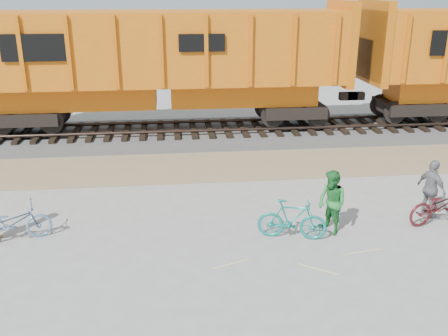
{
  "coord_description": "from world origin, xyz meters",
  "views": [
    {
      "loc": [
        -2.17,
        -10.12,
        5.58
      ],
      "look_at": [
        -0.9,
        1.5,
        1.38
      ],
      "focal_mm": 40.0,
      "sensor_mm": 36.0,
      "label": 1
    }
  ],
  "objects_px": {
    "person_man": "(332,203)",
    "hopper_car_center": "(162,62)",
    "bicycle_maroon": "(442,205)",
    "person_woman": "(431,189)",
    "bicycle_teal": "(292,219)",
    "bicycle_blue": "(12,223)"
  },
  "relations": [
    {
      "from": "person_woman",
      "to": "bicycle_teal",
      "type": "bearing_deg",
      "value": 84.36
    },
    {
      "from": "bicycle_teal",
      "to": "bicycle_maroon",
      "type": "xyz_separation_m",
      "value": [
        3.92,
        0.4,
        0.0
      ]
    },
    {
      "from": "bicycle_blue",
      "to": "person_man",
      "type": "distance_m",
      "value": 7.52
    },
    {
      "from": "person_man",
      "to": "bicycle_maroon",
      "type": "bearing_deg",
      "value": 70.54
    },
    {
      "from": "person_man",
      "to": "person_woman",
      "type": "xyz_separation_m",
      "value": [
        2.82,
        0.6,
        -0.02
      ]
    },
    {
      "from": "bicycle_maroon",
      "to": "person_woman",
      "type": "xyz_separation_m",
      "value": [
        -0.1,
        0.4,
        0.28
      ]
    },
    {
      "from": "bicycle_blue",
      "to": "bicycle_maroon",
      "type": "xyz_separation_m",
      "value": [
        10.42,
        -0.19,
        0.03
      ]
    },
    {
      "from": "bicycle_blue",
      "to": "person_man",
      "type": "bearing_deg",
      "value": -108.45
    },
    {
      "from": "hopper_car_center",
      "to": "person_man",
      "type": "bearing_deg",
      "value": -65.04
    },
    {
      "from": "hopper_car_center",
      "to": "bicycle_teal",
      "type": "height_order",
      "value": "hopper_car_center"
    },
    {
      "from": "person_man",
      "to": "hopper_car_center",
      "type": "bearing_deg",
      "value": -178.43
    },
    {
      "from": "hopper_car_center",
      "to": "bicycle_blue",
      "type": "xyz_separation_m",
      "value": [
        -3.52,
        -8.18,
        -2.55
      ]
    },
    {
      "from": "bicycle_teal",
      "to": "person_man",
      "type": "bearing_deg",
      "value": -63.41
    },
    {
      "from": "bicycle_teal",
      "to": "person_woman",
      "type": "height_order",
      "value": "person_woman"
    },
    {
      "from": "hopper_car_center",
      "to": "person_man",
      "type": "xyz_separation_m",
      "value": [
        3.99,
        -8.56,
        -2.22
      ]
    },
    {
      "from": "bicycle_teal",
      "to": "person_man",
      "type": "relative_size",
      "value": 1.04
    },
    {
      "from": "hopper_car_center",
      "to": "bicycle_maroon",
      "type": "distance_m",
      "value": 11.13
    },
    {
      "from": "bicycle_blue",
      "to": "bicycle_maroon",
      "type": "distance_m",
      "value": 10.42
    },
    {
      "from": "bicycle_blue",
      "to": "bicycle_teal",
      "type": "relative_size",
      "value": 1.08
    },
    {
      "from": "bicycle_teal",
      "to": "bicycle_blue",
      "type": "bearing_deg",
      "value": 100.12
    },
    {
      "from": "hopper_car_center",
      "to": "bicycle_blue",
      "type": "relative_size",
      "value": 7.98
    },
    {
      "from": "person_woman",
      "to": "bicycle_maroon",
      "type": "bearing_deg",
      "value": 176.56
    }
  ]
}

